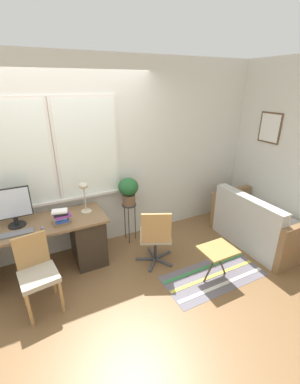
{
  "coord_description": "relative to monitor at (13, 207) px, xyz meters",
  "views": [
    {
      "loc": [
        -0.49,
        -2.78,
        2.33
      ],
      "look_at": [
        0.99,
        0.16,
        0.93
      ],
      "focal_mm": 24.0,
      "sensor_mm": 36.0,
      "label": 1
    }
  ],
  "objects": [
    {
      "name": "plant_stand",
      "position": [
        1.52,
        0.11,
        -0.44
      ],
      "size": [
        0.22,
        0.22,
        0.64
      ],
      "color": "#333338",
      "rests_on": "ground_plane"
    },
    {
      "name": "monitor",
      "position": [
        0.0,
        0.0,
        0.0
      ],
      "size": [
        0.41,
        0.21,
        0.49
      ],
      "color": "black",
      "rests_on": "desk"
    },
    {
      "name": "ground_plane",
      "position": [
        0.71,
        -0.39,
        -0.98
      ],
      "size": [
        14.0,
        14.0,
        0.0
      ],
      "primitive_type": "plane",
      "color": "brown"
    },
    {
      "name": "desk",
      "position": [
        0.06,
        -0.07,
        -0.59
      ],
      "size": [
        1.98,
        0.63,
        0.72
      ],
      "color": "brown",
      "rests_on": "ground_plane"
    },
    {
      "name": "desk_chair_wooden",
      "position": [
        0.13,
        -0.66,
        -0.51
      ],
      "size": [
        0.43,
        0.44,
        0.85
      ],
      "rotation": [
        0.0,
        0.0,
        0.13
      ],
      "color": "#B2844C",
      "rests_on": "ground_plane"
    },
    {
      "name": "wall_back_with_window",
      "position": [
        0.71,
        0.32,
        0.38
      ],
      "size": [
        9.0,
        0.12,
        2.7
      ],
      "color": "silver",
      "rests_on": "ground_plane"
    },
    {
      "name": "couch_loveseat",
      "position": [
        3.28,
        -0.83,
        -0.69
      ],
      "size": [
        0.78,
        1.4,
        0.83
      ],
      "rotation": [
        0.0,
        0.0,
        1.57
      ],
      "color": "beige",
      "rests_on": "ground_plane"
    },
    {
      "name": "folding_stool",
      "position": [
        2.16,
        -1.19,
        -0.57
      ],
      "size": [
        0.42,
        0.36,
        0.45
      ],
      "color": "olive",
      "rests_on": "ground_plane"
    },
    {
      "name": "keyboard",
      "position": [
        -0.01,
        -0.21,
        -0.25
      ],
      "size": [
        0.36,
        0.12,
        0.02
      ],
      "color": "slate",
      "rests_on": "desk"
    },
    {
      "name": "mouse",
      "position": [
        0.27,
        -0.23,
        -0.24
      ],
      "size": [
        0.04,
        0.07,
        0.03
      ],
      "color": "slate",
      "rests_on": "desk"
    },
    {
      "name": "office_chair_swivel",
      "position": [
        1.62,
        -0.58,
        -0.53
      ],
      "size": [
        0.55,
        0.57,
        0.85
      ],
      "rotation": [
        0.0,
        0.0,
        2.7
      ],
      "color": "#47474C",
      "rests_on": "ground_plane"
    },
    {
      "name": "floor_rug_striped",
      "position": [
        2.17,
        -1.16,
        -0.98
      ],
      "size": [
        1.35,
        0.61,
        0.01
      ],
      "color": "slate",
      "rests_on": "ground_plane"
    },
    {
      "name": "book_stack",
      "position": [
        0.5,
        -0.18,
        -0.16
      ],
      "size": [
        0.23,
        0.19,
        0.18
      ],
      "color": "olive",
      "rests_on": "desk"
    },
    {
      "name": "desk_lamp",
      "position": [
        0.85,
        -0.01,
        0.06
      ],
      "size": [
        0.14,
        0.14,
        0.42
      ],
      "color": "#BCB299",
      "rests_on": "desk"
    },
    {
      "name": "wall_right_with_picture",
      "position": [
        3.8,
        -0.39,
        0.37
      ],
      "size": [
        0.08,
        9.0,
        2.7
      ],
      "color": "silver",
      "rests_on": "ground_plane"
    },
    {
      "name": "potted_plant",
      "position": [
        1.52,
        0.11,
        -0.1
      ],
      "size": [
        0.3,
        0.3,
        0.42
      ],
      "color": "brown",
      "rests_on": "plant_stand"
    }
  ]
}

